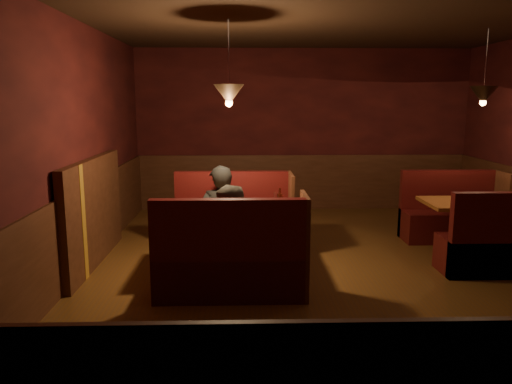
{
  "coord_description": "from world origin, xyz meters",
  "views": [
    {
      "loc": [
        -1.12,
        -5.59,
        1.98
      ],
      "look_at": [
        -0.95,
        0.04,
        0.95
      ],
      "focal_mm": 35.0,
      "sensor_mm": 36.0,
      "label": 1
    }
  ],
  "objects_px": {
    "second_bench_far": "(451,218)",
    "diner_b": "(234,222)",
    "main_bench_far": "(234,227)",
    "second_bench_near": "(505,248)",
    "diner_a": "(220,198)",
    "main_bench_near": "(232,266)",
    "main_table": "(231,223)",
    "second_table": "(474,215)"
  },
  "relations": [
    {
      "from": "main_table",
      "to": "main_bench_far",
      "type": "bearing_deg",
      "value": 88.82
    },
    {
      "from": "main_bench_far",
      "to": "second_bench_far",
      "type": "distance_m",
      "value": 3.17
    },
    {
      "from": "second_bench_far",
      "to": "second_bench_near",
      "type": "height_order",
      "value": "same"
    },
    {
      "from": "main_table",
      "to": "second_table",
      "type": "distance_m",
      "value": 3.16
    },
    {
      "from": "main_table",
      "to": "main_bench_near",
      "type": "xyz_separation_m",
      "value": [
        0.02,
        -0.8,
        -0.25
      ]
    },
    {
      "from": "second_bench_far",
      "to": "main_bench_near",
      "type": "bearing_deg",
      "value": -146.02
    },
    {
      "from": "main_table",
      "to": "diner_b",
      "type": "xyz_separation_m",
      "value": [
        0.04,
        -0.58,
        0.15
      ]
    },
    {
      "from": "diner_a",
      "to": "main_bench_far",
      "type": "bearing_deg",
      "value": -134.99
    },
    {
      "from": "main_bench_far",
      "to": "second_bench_far",
      "type": "xyz_separation_m",
      "value": [
        3.13,
        0.51,
        -0.02
      ]
    },
    {
      "from": "main_bench_near",
      "to": "diner_a",
      "type": "height_order",
      "value": "diner_a"
    },
    {
      "from": "main_table",
      "to": "diner_a",
      "type": "height_order",
      "value": "diner_a"
    },
    {
      "from": "main_table",
      "to": "second_table",
      "type": "relative_size",
      "value": 1.12
    },
    {
      "from": "second_bench_far",
      "to": "diner_a",
      "type": "height_order",
      "value": "diner_a"
    },
    {
      "from": "second_bench_far",
      "to": "second_bench_near",
      "type": "relative_size",
      "value": 1.0
    },
    {
      "from": "second_bench_far",
      "to": "diner_a",
      "type": "relative_size",
      "value": 0.9
    },
    {
      "from": "main_bench_far",
      "to": "diner_a",
      "type": "height_order",
      "value": "diner_a"
    },
    {
      "from": "main_bench_near",
      "to": "second_table",
      "type": "xyz_separation_m",
      "value": [
        3.1,
        1.36,
        0.19
      ]
    },
    {
      "from": "main_table",
      "to": "second_bench_far",
      "type": "xyz_separation_m",
      "value": [
        3.14,
        1.31,
        -0.27
      ]
    },
    {
      "from": "diner_b",
      "to": "main_bench_far",
      "type": "bearing_deg",
      "value": 110.86
    },
    {
      "from": "main_bench_far",
      "to": "second_bench_near",
      "type": "bearing_deg",
      "value": -17.65
    },
    {
      "from": "main_bench_near",
      "to": "second_bench_far",
      "type": "height_order",
      "value": "main_bench_near"
    },
    {
      "from": "main_bench_far",
      "to": "second_bench_near",
      "type": "height_order",
      "value": "main_bench_far"
    },
    {
      "from": "second_bench_far",
      "to": "diner_b",
      "type": "bearing_deg",
      "value": -148.72
    },
    {
      "from": "second_table",
      "to": "diner_a",
      "type": "bearing_deg",
      "value": 179.62
    },
    {
      "from": "second_table",
      "to": "main_bench_far",
      "type": "bearing_deg",
      "value": 175.51
    },
    {
      "from": "main_bench_far",
      "to": "diner_a",
      "type": "xyz_separation_m",
      "value": [
        -0.17,
        -0.22,
        0.43
      ]
    },
    {
      "from": "second_bench_far",
      "to": "diner_b",
      "type": "height_order",
      "value": "diner_b"
    },
    {
      "from": "second_table",
      "to": "diner_a",
      "type": "xyz_separation_m",
      "value": [
        -3.27,
        0.02,
        0.24
      ]
    },
    {
      "from": "second_table",
      "to": "second_bench_far",
      "type": "xyz_separation_m",
      "value": [
        0.03,
        0.75,
        -0.21
      ]
    },
    {
      "from": "main_table",
      "to": "diner_a",
      "type": "distance_m",
      "value": 0.63
    },
    {
      "from": "second_table",
      "to": "second_bench_near",
      "type": "relative_size",
      "value": 0.9
    },
    {
      "from": "second_bench_far",
      "to": "second_bench_near",
      "type": "distance_m",
      "value": 1.5
    },
    {
      "from": "diner_a",
      "to": "main_table",
      "type": "bearing_deg",
      "value": 96.78
    },
    {
      "from": "second_bench_near",
      "to": "main_table",
      "type": "bearing_deg",
      "value": 176.44
    },
    {
      "from": "second_bench_far",
      "to": "diner_a",
      "type": "distance_m",
      "value": 3.4
    },
    {
      "from": "main_bench_far",
      "to": "main_bench_near",
      "type": "bearing_deg",
      "value": -90.0
    },
    {
      "from": "main_bench_near",
      "to": "diner_b",
      "type": "xyz_separation_m",
      "value": [
        0.02,
        0.22,
        0.4
      ]
    },
    {
      "from": "main_bench_far",
      "to": "diner_b",
      "type": "relative_size",
      "value": 1.05
    },
    {
      "from": "second_table",
      "to": "second_bench_near",
      "type": "xyz_separation_m",
      "value": [
        0.03,
        -0.75,
        -0.21
      ]
    },
    {
      "from": "main_table",
      "to": "second_bench_far",
      "type": "relative_size",
      "value": 1.01
    },
    {
      "from": "second_table",
      "to": "main_table",
      "type": "bearing_deg",
      "value": -169.88
    },
    {
      "from": "second_table",
      "to": "second_bench_far",
      "type": "height_order",
      "value": "second_bench_far"
    }
  ]
}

